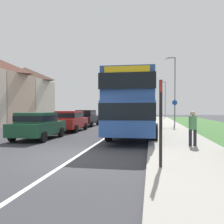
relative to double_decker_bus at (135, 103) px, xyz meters
The scene contains 12 objects.
ground_plane 8.04m from the double_decker_bus, 102.55° to the right, with size 120.00×120.00×0.00m, color #38383D.
lane_marking_centre 2.76m from the double_decker_bus, 165.42° to the left, with size 0.14×60.00×0.01m, color silver.
pavement_near_side 3.62m from the double_decker_bus, 31.83° to the right, with size 3.20×68.00×0.12m, color #9E998E.
double_decker_bus is the anchor object (origin of this frame).
parked_car_dark_green 6.36m from the double_decker_bus, 150.30° to the right, with size 1.99×3.99×1.55m.
parked_car_red 5.66m from the double_decker_bus, 160.44° to the left, with size 1.92×4.10×1.59m.
parked_car_black 9.00m from the double_decker_bus, 127.12° to the left, with size 1.93×3.97×1.63m.
pedestrian_at_stop 5.74m from the double_decker_bus, 59.03° to the right, with size 0.34×0.34×1.67m.
bus_stop_sign 9.10m from the double_decker_bus, 81.66° to the right, with size 0.09×0.52×2.60m.
cycle_route_sign 6.17m from the double_decker_bus, 59.83° to the left, with size 0.44×0.08×2.52m.
street_lamp_mid 12.17m from the double_decker_bus, 72.56° to the left, with size 1.14×0.20×7.52m.
street_lamp_far 28.82m from the double_decker_bus, 82.96° to the left, with size 1.14×0.20×6.71m.
Camera 1 is at (2.72, -8.24, 1.79)m, focal length 37.81 mm.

